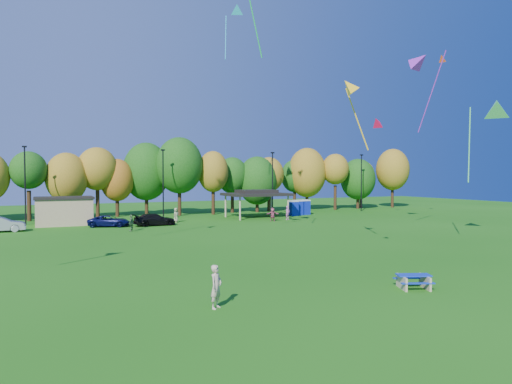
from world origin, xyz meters
name	(u,v)px	position (x,y,z in m)	size (l,w,h in m)	color
ground	(323,291)	(0.00, 0.00, 0.00)	(160.00, 160.00, 0.00)	#19600F
tree_line	(132,174)	(-1.03, 45.51, 5.91)	(93.57, 10.55, 11.15)	black
lamp_posts	(163,182)	(2.00, 40.00, 4.90)	(64.50, 0.25, 9.09)	black
utility_building	(64,211)	(-10.00, 38.00, 1.64)	(6.30, 4.30, 3.25)	tan
pavilion	(256,194)	(14.00, 37.00, 3.23)	(8.20, 6.20, 3.77)	tan
porta_potties	(299,207)	(21.25, 37.94, 1.10)	(3.75, 2.17, 2.18)	#0D22B0
picnic_table	(413,280)	(4.34, -1.58, 0.41)	(2.05, 1.90, 0.71)	tan
kite_flyer	(216,287)	(-5.74, -0.54, 0.93)	(0.68, 0.44, 1.86)	beige
car_b	(0,225)	(-16.14, 33.51, 0.77)	(1.63, 4.67, 1.54)	#ADADB2
car_c	(109,221)	(-5.56, 33.94, 0.63)	(2.08, 4.51, 1.25)	#0B0F47
car_d	(155,220)	(-0.74, 32.92, 0.69)	(1.92, 4.73, 1.37)	black
far_person_1	(176,215)	(2.44, 35.51, 0.88)	(0.86, 0.56, 1.77)	#9BA26E
far_person_2	(273,214)	(13.70, 31.65, 0.85)	(1.58, 0.50, 1.71)	#AF4967
far_person_4	(131,223)	(-4.11, 28.61, 0.85)	(1.00, 0.42, 1.71)	#527648
far_person_5	(288,213)	(16.28, 32.46, 0.90)	(0.65, 0.43, 1.79)	#C55DAF
kite_1	(442,58)	(30.62, 20.95, 19.54)	(1.59, 1.39, 1.32)	#CF4218
kite_2	(237,10)	(7.96, 29.45, 24.34)	(2.34, 3.88, 6.57)	#24B9E6
kite_4	(497,107)	(22.52, 7.67, 11.49)	(4.49, 3.87, 7.93)	#47C96C
kite_6	(419,61)	(22.56, 16.45, 17.27)	(2.54, 5.15, 8.66)	purple
kite_7	(349,88)	(8.18, 8.92, 12.12)	(3.13, 2.08, 5.41)	yellow
kite_11	(377,122)	(7.52, 5.00, 9.15)	(1.27, 1.17, 1.04)	#F90D48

